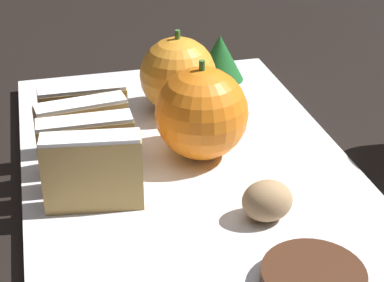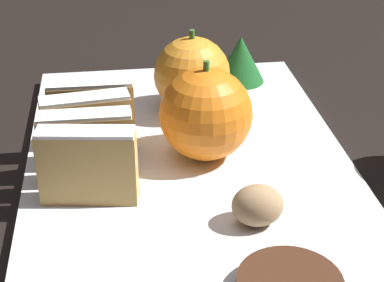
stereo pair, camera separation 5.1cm
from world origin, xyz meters
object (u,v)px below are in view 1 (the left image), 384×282
walnut (267,201)px  chocolate_cookie (313,278)px  orange_far (178,75)px  orange_near (202,113)px

walnut → chocolate_cookie: bearing=-87.1°
orange_far → walnut: (0.02, -0.19, -0.02)m
orange_near → orange_far: 0.09m
orange_near → walnut: (0.02, -0.10, -0.02)m
orange_far → walnut: size_ratio=2.16×
orange_far → chocolate_cookie: bearing=-84.4°
chocolate_cookie → orange_far: bearing=95.6°
orange_near → walnut: bearing=-77.6°
orange_near → chocolate_cookie: size_ratio=1.29×
orange_near → chocolate_cookie: (0.03, -0.18, -0.03)m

